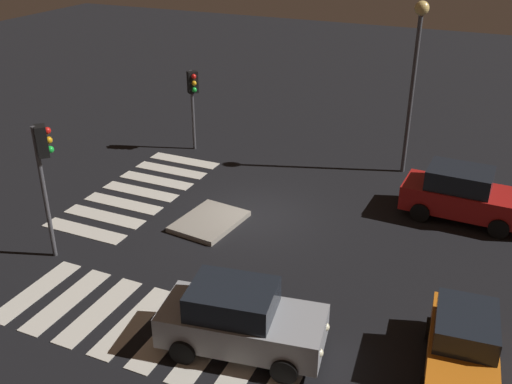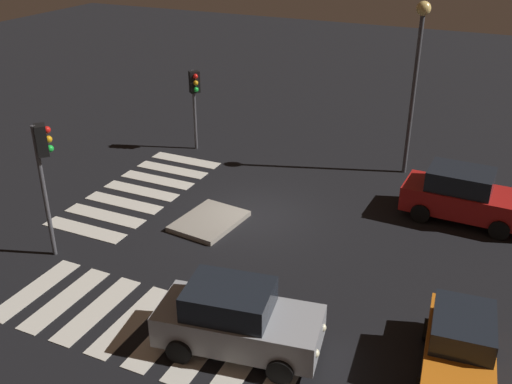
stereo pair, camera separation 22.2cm
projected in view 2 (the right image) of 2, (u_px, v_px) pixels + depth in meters
The scene contains 10 objects.
ground_plane at pixel (256, 216), 21.44m from camera, with size 80.00×80.00×0.00m, color black.
traffic_island at pixel (209, 221), 20.93m from camera, with size 2.77×2.20×0.18m.
car_red at pixel (464, 196), 20.89m from camera, with size 2.17×4.42×1.90m.
car_orange at pixel (460, 348), 13.87m from camera, with size 3.81×2.01×1.61m.
car_silver at pixel (237, 319), 14.68m from camera, with size 2.48×4.38×1.83m.
traffic_light_south at pixel (195, 91), 26.12m from camera, with size 0.54×0.53×3.72m.
traffic_light_east at pixel (43, 159), 17.70m from camera, with size 0.54×0.54×4.43m.
street_lamp at pixel (417, 59), 22.91m from camera, with size 0.56×0.56×7.05m.
crosswalk_near at pixel (141, 191), 23.35m from camera, with size 7.60×3.20×0.02m.
crosswalk_side at pixel (149, 326), 15.81m from camera, with size 3.20×8.75×0.02m.
Camera 2 is at (17.12, 7.94, 10.22)m, focal length 41.01 mm.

